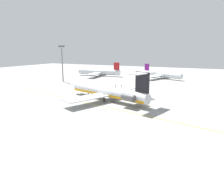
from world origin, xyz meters
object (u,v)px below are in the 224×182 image
(ground_crew_portside, at_px, (115,86))
(main_jetliner, at_px, (110,92))
(light_mast, at_px, (62,62))
(ground_crew_near_tail, at_px, (121,86))
(airliner_far_left, at_px, (98,72))
(ground_crew_near_nose, at_px, (102,85))
(airliner_mid_left, at_px, (162,75))
(safety_cone_nose, at_px, (107,86))

(ground_crew_portside, bearing_deg, main_jetliner, 56.16)
(light_mast, bearing_deg, ground_crew_near_tail, -6.58)
(airliner_far_left, distance_m, ground_crew_near_nose, 46.12)
(airliner_mid_left, height_order, ground_crew_near_tail, airliner_mid_left)
(airliner_far_left, bearing_deg, ground_crew_near_tail, 125.97)
(ground_crew_near_tail, bearing_deg, airliner_mid_left, 104.15)
(ground_crew_near_nose, bearing_deg, airliner_far_left, 53.43)
(airliner_mid_left, distance_m, ground_crew_portside, 45.96)
(airliner_mid_left, relative_size, ground_crew_near_nose, 17.29)
(airliner_far_left, relative_size, safety_cone_nose, 60.65)
(airliner_far_left, distance_m, ground_crew_near_tail, 51.35)
(main_jetliner, relative_size, safety_cone_nose, 70.93)
(airliner_far_left, distance_m, ground_crew_portside, 49.26)
(ground_crew_near_tail, distance_m, ground_crew_portside, 3.28)
(main_jetliner, height_order, light_mast, light_mast)
(main_jetliner, relative_size, ground_crew_near_tail, 21.97)
(airliner_mid_left, relative_size, light_mast, 1.41)
(airliner_mid_left, xyz_separation_m, ground_crew_portside, (-14.12, -43.71, -1.56))
(main_jetliner, distance_m, ground_crew_near_tail, 25.17)
(light_mast, bearing_deg, ground_crew_near_nose, -11.18)
(ground_crew_portside, bearing_deg, safety_cone_nose, -56.61)
(airliner_far_left, xyz_separation_m, safety_cone_nose, (26.79, -37.69, -2.66))
(ground_crew_near_nose, xyz_separation_m, safety_cone_nose, (2.32, 1.37, -0.81))
(safety_cone_nose, height_order, light_mast, light_mast)
(ground_crew_portside, distance_m, light_mast, 38.00)
(main_jetliner, height_order, airliner_mid_left, main_jetliner)
(ground_crew_portside, height_order, light_mast, light_mast)
(airliner_far_left, distance_m, airliner_mid_left, 45.89)
(main_jetliner, relative_size, ground_crew_portside, 21.94)
(airliner_mid_left, bearing_deg, main_jetliner, -71.71)
(airliner_far_left, xyz_separation_m, airliner_mid_left, (45.52, 5.80, -0.25))
(airliner_far_left, distance_m, light_mast, 34.73)
(ground_crew_portside, bearing_deg, airliner_mid_left, -161.73)
(light_mast, bearing_deg, ground_crew_portside, -7.30)
(main_jetliner, bearing_deg, airliner_mid_left, -78.10)
(airliner_far_left, bearing_deg, main_jetliner, 116.34)
(airliner_far_left, bearing_deg, ground_crew_near_nose, 115.51)
(light_mast, bearing_deg, airliner_mid_left, 37.83)
(airliner_far_left, xyz_separation_m, light_mast, (-4.80, -33.27, 8.73))
(ground_crew_near_tail, xyz_separation_m, light_mast, (-39.49, 4.55, 10.54))
(ground_crew_near_nose, distance_m, light_mast, 31.66)
(ground_crew_near_tail, xyz_separation_m, ground_crew_portside, (-3.28, -0.09, 0.00))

